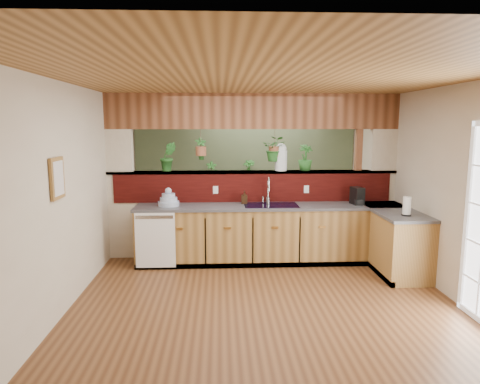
{
  "coord_description": "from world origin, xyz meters",
  "views": [
    {
      "loc": [
        -0.53,
        -5.44,
        2.12
      ],
      "look_at": [
        -0.24,
        0.7,
        1.15
      ],
      "focal_mm": 32.0,
      "sensor_mm": 36.0,
      "label": 1
    }
  ],
  "objects_px": {
    "dish_stack": "(169,200)",
    "paper_towel": "(407,206)",
    "soap_dispenser": "(244,197)",
    "coffee_maker": "(357,197)",
    "faucet": "(268,189)",
    "glass_jar": "(281,157)",
    "shelving_console": "(230,204)"
  },
  "relations": [
    {
      "from": "paper_towel",
      "to": "faucet",
      "type": "bearing_deg",
      "value": 150.58
    },
    {
      "from": "dish_stack",
      "to": "glass_jar",
      "type": "distance_m",
      "value": 1.9
    },
    {
      "from": "coffee_maker",
      "to": "glass_jar",
      "type": "height_order",
      "value": "glass_jar"
    },
    {
      "from": "paper_towel",
      "to": "glass_jar",
      "type": "relative_size",
      "value": 0.63
    },
    {
      "from": "glass_jar",
      "to": "dish_stack",
      "type": "bearing_deg",
      "value": -168.16
    },
    {
      "from": "dish_stack",
      "to": "paper_towel",
      "type": "xyz_separation_m",
      "value": [
        3.31,
        -0.85,
        0.04
      ]
    },
    {
      "from": "faucet",
      "to": "paper_towel",
      "type": "height_order",
      "value": "faucet"
    },
    {
      "from": "dish_stack",
      "to": "shelving_console",
      "type": "bearing_deg",
      "value": 66.72
    },
    {
      "from": "soap_dispenser",
      "to": "coffee_maker",
      "type": "xyz_separation_m",
      "value": [
        1.74,
        -0.14,
        0.02
      ]
    },
    {
      "from": "faucet",
      "to": "coffee_maker",
      "type": "height_order",
      "value": "faucet"
    },
    {
      "from": "glass_jar",
      "to": "faucet",
      "type": "bearing_deg",
      "value": -136.61
    },
    {
      "from": "glass_jar",
      "to": "shelving_console",
      "type": "height_order",
      "value": "glass_jar"
    },
    {
      "from": "faucet",
      "to": "coffee_maker",
      "type": "relative_size",
      "value": 1.58
    },
    {
      "from": "dish_stack",
      "to": "coffee_maker",
      "type": "height_order",
      "value": "dish_stack"
    },
    {
      "from": "soap_dispenser",
      "to": "glass_jar",
      "type": "height_order",
      "value": "glass_jar"
    },
    {
      "from": "soap_dispenser",
      "to": "coffee_maker",
      "type": "distance_m",
      "value": 1.75
    },
    {
      "from": "shelving_console",
      "to": "glass_jar",
      "type": "bearing_deg",
      "value": -47.73
    },
    {
      "from": "soap_dispenser",
      "to": "glass_jar",
      "type": "relative_size",
      "value": 0.47
    },
    {
      "from": "soap_dispenser",
      "to": "coffee_maker",
      "type": "bearing_deg",
      "value": -4.56
    },
    {
      "from": "glass_jar",
      "to": "shelving_console",
      "type": "bearing_deg",
      "value": 112.38
    },
    {
      "from": "paper_towel",
      "to": "glass_jar",
      "type": "distance_m",
      "value": 2.05
    },
    {
      "from": "dish_stack",
      "to": "paper_towel",
      "type": "relative_size",
      "value": 1.17
    },
    {
      "from": "glass_jar",
      "to": "coffee_maker",
      "type": "bearing_deg",
      "value": -18.06
    },
    {
      "from": "faucet",
      "to": "soap_dispenser",
      "type": "bearing_deg",
      "value": -177.06
    },
    {
      "from": "faucet",
      "to": "glass_jar",
      "type": "xyz_separation_m",
      "value": [
        0.23,
        0.21,
        0.48
      ]
    },
    {
      "from": "paper_towel",
      "to": "coffee_maker",
      "type": "bearing_deg",
      "value": 115.78
    },
    {
      "from": "faucet",
      "to": "glass_jar",
      "type": "height_order",
      "value": "glass_jar"
    },
    {
      "from": "faucet",
      "to": "glass_jar",
      "type": "bearing_deg",
      "value": 43.39
    },
    {
      "from": "dish_stack",
      "to": "glass_jar",
      "type": "bearing_deg",
      "value": 11.84
    },
    {
      "from": "faucet",
      "to": "paper_towel",
      "type": "distance_m",
      "value": 2.04
    },
    {
      "from": "faucet",
      "to": "shelving_console",
      "type": "relative_size",
      "value": 0.3
    },
    {
      "from": "shelving_console",
      "to": "paper_towel",
      "type": "bearing_deg",
      "value": -33.3
    }
  ]
}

